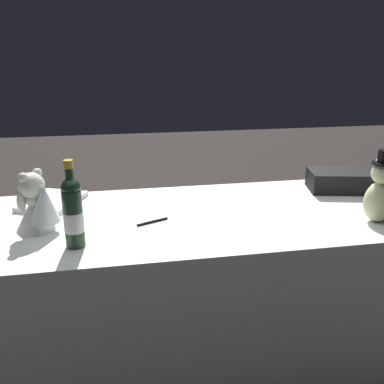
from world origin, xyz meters
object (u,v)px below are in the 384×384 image
at_px(champagne_bottle, 73,211).
at_px(signing_pen, 154,221).
at_px(teddy_bear_bride, 37,204).
at_px(guestbook, 52,201).
at_px(gift_case_black, 344,181).
at_px(teddy_bear_groom, 382,195).

xyz_separation_m(champagne_bottle, signing_pen, (0.29, 0.17, -0.12)).
height_order(teddy_bear_bride, champagne_bottle, champagne_bottle).
relative_size(signing_pen, guestbook, 0.48).
bearing_deg(signing_pen, gift_case_black, 14.32).
distance_m(signing_pen, guestbook, 0.52).
relative_size(teddy_bear_bride, guestbook, 0.83).
relative_size(teddy_bear_bride, gift_case_black, 0.63).
height_order(signing_pen, guestbook, guestbook).
distance_m(teddy_bear_groom, guestbook, 1.39).
height_order(teddy_bear_bride, gift_case_black, teddy_bear_bride).
bearing_deg(guestbook, signing_pen, -13.28).
xyz_separation_m(teddy_bear_groom, guestbook, (-1.32, 0.45, -0.10)).
distance_m(teddy_bear_bride, signing_pen, 0.45).
bearing_deg(gift_case_black, teddy_bear_groom, -100.14).
xyz_separation_m(teddy_bear_groom, champagne_bottle, (-1.18, -0.02, 0.02)).
relative_size(teddy_bear_bride, champagne_bottle, 0.76).
xyz_separation_m(teddy_bear_bride, gift_case_black, (1.40, 0.24, -0.06)).
bearing_deg(guestbook, teddy_bear_groom, 3.37).
bearing_deg(gift_case_black, signing_pen, -165.68).
bearing_deg(teddy_bear_groom, gift_case_black, 79.86).
height_order(teddy_bear_groom, champagne_bottle, champagne_bottle).
distance_m(teddy_bear_groom, champagne_bottle, 1.18).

